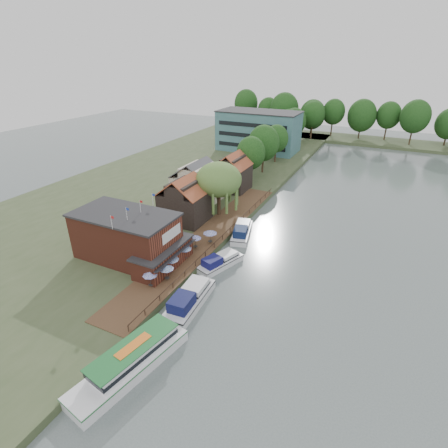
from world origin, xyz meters
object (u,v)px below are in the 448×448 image
at_px(umbrella_2, 171,263).
at_px(cruiser_1, 220,260).
at_px(pub, 137,238).
at_px(cottage_a, 185,199).
at_px(umbrella_3, 185,253).
at_px(cottage_b, 198,181).
at_px(swan, 154,320).
at_px(hotel_block, 258,131).
at_px(umbrella_1, 167,273).
at_px(umbrella_4, 195,242).
at_px(tour_boat, 130,360).
at_px(cruiser_0, 190,297).
at_px(umbrella_0, 150,279).
at_px(umbrella_5, 210,237).
at_px(cottage_c, 233,172).
at_px(cruiser_2, 242,230).
at_px(willow, 219,189).

height_order(umbrella_2, cruiser_1, umbrella_2).
distance_m(pub, cottage_a, 15.05).
relative_size(umbrella_3, cruiser_1, 0.26).
height_order(cottage_b, swan, cottage_b).
bearing_deg(cottage_a, cottage_b, 106.70).
xyz_separation_m(hotel_block, umbrella_1, (14.95, -73.80, -4.86)).
height_order(umbrella_4, swan, umbrella_4).
distance_m(hotel_block, umbrella_2, 73.10).
bearing_deg(umbrella_3, tour_boat, -74.38).
distance_m(umbrella_1, cruiser_0, 5.34).
bearing_deg(cottage_b, umbrella_1, -68.51).
bearing_deg(swan, cottage_a, 113.24).
height_order(umbrella_3, swan, umbrella_3).
height_order(cottage_b, cruiser_1, cottage_b).
xyz_separation_m(umbrella_0, umbrella_5, (1.49, 14.09, 0.00)).
relative_size(cottage_a, cottage_b, 0.90).
height_order(tour_boat, swan, tour_boat).
height_order(pub, cruiser_0, pub).
bearing_deg(hotel_block, cruiser_0, -75.38).
relative_size(umbrella_2, umbrella_5, 1.01).
bearing_deg(swan, umbrella_5, 96.47).
bearing_deg(umbrella_1, umbrella_3, 96.21).
relative_size(cruiser_1, swan, 20.64).
bearing_deg(cottage_b, cottage_a, -73.30).
height_order(umbrella_1, cruiser_0, umbrella_1).
bearing_deg(cottage_c, hotel_block, 102.20).
bearing_deg(umbrella_4, cottage_a, 129.74).
relative_size(umbrella_1, cruiser_2, 0.24).
relative_size(hotel_block, swan, 57.73).
bearing_deg(swan, cruiser_2, 88.35).
distance_m(umbrella_3, umbrella_4, 3.64).
relative_size(umbrella_4, umbrella_5, 1.00).
relative_size(cottage_b, umbrella_2, 4.02).
relative_size(cottage_c, willow, 0.82).
bearing_deg(cottage_a, umbrella_4, -50.26).
xyz_separation_m(umbrella_1, swan, (2.55, -6.66, -2.07)).
distance_m(umbrella_3, cruiser_1, 5.50).
bearing_deg(cottage_a, umbrella_1, -65.94).
xyz_separation_m(cottage_b, umbrella_5, (11.40, -15.96, -2.96)).
xyz_separation_m(cottage_c, tour_boat, (11.74, -50.46, -3.77)).
distance_m(umbrella_1, umbrella_5, 11.85).
bearing_deg(umbrella_4, umbrella_2, -89.07).
height_order(umbrella_3, umbrella_5, same).
xyz_separation_m(hotel_block, umbrella_5, (15.40, -61.96, -4.86)).
relative_size(cottage_b, umbrella_0, 4.04).
bearing_deg(cottage_a, cruiser_1, -39.15).
xyz_separation_m(willow, swan, (6.00, -29.46, -5.99)).
bearing_deg(cruiser_2, umbrella_4, -129.33).
distance_m(cottage_b, tour_boat, 44.51).
bearing_deg(swan, hotel_block, 102.27).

